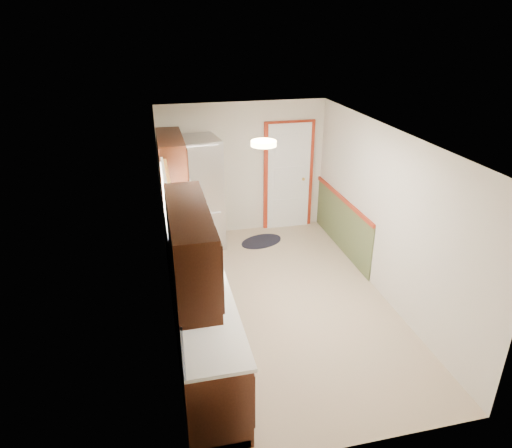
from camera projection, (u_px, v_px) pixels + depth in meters
room_shell at (281, 224)px, 6.03m from camera, size 3.20×5.20×2.52m
kitchen_run at (192, 272)px, 5.68m from camera, size 0.63×4.00×2.20m
back_wall_trim at (300, 186)px, 8.33m from camera, size 1.12×2.30×2.08m
ceiling_fixture at (264, 143)px, 5.31m from camera, size 0.30×0.30×0.06m
microwave at (201, 284)px, 4.84m from camera, size 0.31×0.53×0.35m
refrigerator at (196, 194)px, 7.76m from camera, size 0.89×0.85×1.92m
rug at (261, 241)px, 8.25m from camera, size 0.92×0.76×0.01m
cooktop at (183, 212)px, 7.08m from camera, size 0.52×0.63×0.02m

